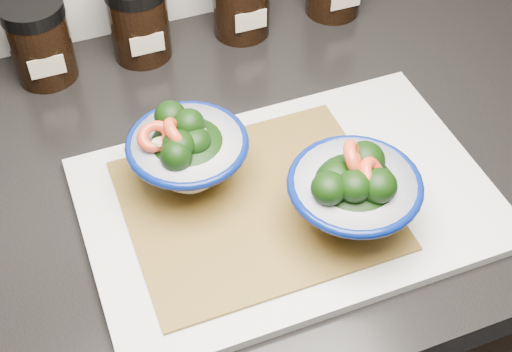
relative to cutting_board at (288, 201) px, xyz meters
name	(u,v)px	position (x,y,z in m)	size (l,w,h in m)	color
countertop	(126,203)	(-0.17, 0.09, -0.03)	(3.50, 0.60, 0.04)	black
cutting_board	(288,201)	(0.00, 0.00, 0.00)	(0.45, 0.30, 0.01)	silver
bamboo_mat	(256,204)	(-0.04, 0.00, 0.01)	(0.28, 0.24, 0.00)	olive
bowl_left	(187,153)	(-0.10, 0.06, 0.05)	(0.13, 0.13, 0.11)	white
bowl_right	(354,193)	(0.05, -0.06, 0.06)	(0.14, 0.14, 0.11)	white
spice_jar_b	(40,41)	(-0.21, 0.33, 0.05)	(0.08, 0.08, 0.11)	black
spice_jar_c	(139,19)	(-0.08, 0.33, 0.05)	(0.08, 0.08, 0.11)	black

